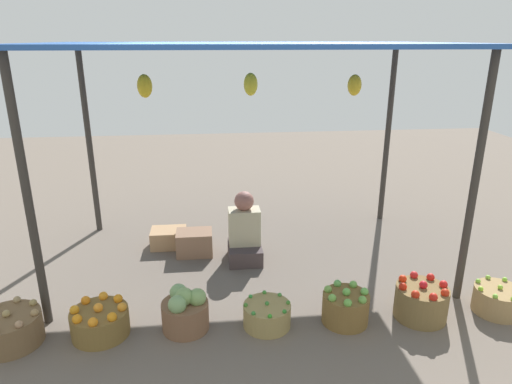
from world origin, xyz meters
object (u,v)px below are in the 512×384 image
(basket_green_chilies, at_px, (267,315))
(basket_limes, at_px, (498,300))
(basket_potatoes, at_px, (9,329))
(basket_red_tomatoes, at_px, (421,301))
(wooden_crate_near_vendor, at_px, (195,243))
(vendor_person, at_px, (245,234))
(basket_green_apples, at_px, (345,307))
(wooden_crate_stacked_rear, at_px, (169,238))
(basket_cabbages, at_px, (185,311))
(basket_oranges, at_px, (100,321))

(basket_green_chilies, distance_m, basket_limes, 2.07)
(basket_potatoes, height_order, basket_green_chilies, basket_potatoes)
(basket_green_chilies, bearing_deg, basket_red_tomatoes, -0.59)
(wooden_crate_near_vendor, bearing_deg, vendor_person, -18.28)
(basket_green_apples, xyz_separation_m, wooden_crate_near_vendor, (-1.32, 1.44, -0.00))
(basket_potatoes, bearing_deg, wooden_crate_stacked_rear, 56.20)
(basket_limes, height_order, wooden_crate_stacked_rear, basket_limes)
(vendor_person, bearing_deg, basket_green_apples, -58.72)
(vendor_person, height_order, basket_cabbages, vendor_person)
(basket_cabbages, relative_size, wooden_crate_stacked_rear, 0.97)
(basket_oranges, bearing_deg, basket_green_chilies, -1.13)
(vendor_person, distance_m, basket_cabbages, 1.36)
(basket_oranges, bearing_deg, basket_green_apples, -1.12)
(vendor_person, height_order, wooden_crate_stacked_rear, vendor_person)
(basket_red_tomatoes, relative_size, basket_limes, 1.08)
(basket_green_chilies, relative_size, wooden_crate_near_vendor, 1.01)
(vendor_person, height_order, basket_green_chilies, vendor_person)
(basket_limes, xyz_separation_m, wooden_crate_stacked_rear, (-3.02, 1.67, -0.01))
(basket_green_apples, bearing_deg, basket_green_chilies, 178.89)
(basket_potatoes, xyz_separation_m, wooden_crate_near_vendor, (1.43, 1.44, 0.01))
(basket_oranges, relative_size, basket_green_apples, 1.18)
(basket_oranges, bearing_deg, wooden_crate_stacked_rear, 75.19)
(basket_oranges, relative_size, basket_green_chilies, 1.16)
(basket_cabbages, xyz_separation_m, wooden_crate_near_vendor, (0.04, 1.40, -0.03))
(basket_limes, height_order, wooden_crate_near_vendor, wooden_crate_near_vendor)
(basket_potatoes, relative_size, basket_green_apples, 1.25)
(basket_oranges, xyz_separation_m, basket_limes, (3.45, -0.04, -0.00))
(wooden_crate_near_vendor, height_order, wooden_crate_stacked_rear, wooden_crate_near_vendor)
(basket_cabbages, height_order, basket_green_apples, basket_cabbages)
(vendor_person, height_order, basket_oranges, vendor_person)
(basket_potatoes, xyz_separation_m, basket_oranges, (0.69, 0.04, -0.01))
(basket_limes, distance_m, wooden_crate_stacked_rear, 3.45)
(basket_cabbages, xyz_separation_m, basket_green_apples, (1.36, -0.04, -0.03))
(basket_green_apples, relative_size, basket_limes, 0.95)
(vendor_person, relative_size, basket_green_chilies, 1.93)
(basket_red_tomatoes, bearing_deg, vendor_person, 138.85)
(basket_red_tomatoes, bearing_deg, basket_cabbages, 178.74)
(wooden_crate_stacked_rear, bearing_deg, basket_oranges, -104.81)
(basket_cabbages, bearing_deg, wooden_crate_stacked_rear, 99.16)
(basket_potatoes, relative_size, basket_oranges, 1.06)
(basket_potatoes, height_order, basket_limes, basket_potatoes)
(basket_potatoes, distance_m, basket_red_tomatoes, 3.42)
(basket_potatoes, relative_size, basket_limes, 1.19)
(basket_potatoes, bearing_deg, vendor_person, 32.45)
(basket_cabbages, bearing_deg, vendor_person, 63.79)
(basket_oranges, relative_size, basket_limes, 1.12)
(vendor_person, distance_m, basket_green_apples, 1.48)
(basket_potatoes, xyz_separation_m, basket_green_chilies, (2.07, 0.02, -0.03))
(basket_red_tomatoes, distance_m, wooden_crate_near_vendor, 2.46)
(vendor_person, height_order, wooden_crate_near_vendor, vendor_person)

